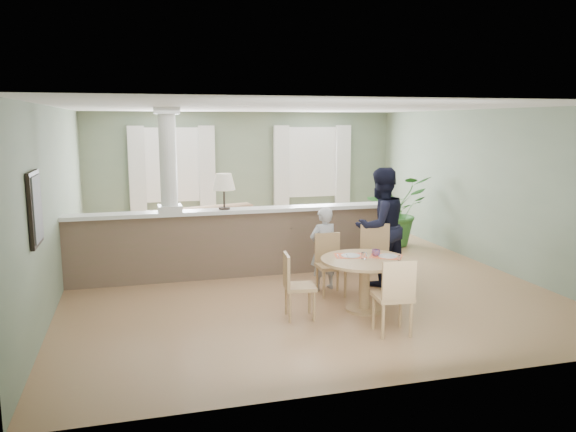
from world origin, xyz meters
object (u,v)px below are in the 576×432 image
object	(u,v)px
sofa	(209,230)
chair_near	(395,293)
chair_far_boy	(330,261)
child_person	(323,249)
chair_side	(295,283)
dining_table	(365,269)
man_person	(380,227)
houseplant	(395,210)
chair_far_man	(374,255)

from	to	relation	value
sofa	chair_near	bearing A→B (deg)	-88.51
chair_far_boy	child_person	xyz separation A→B (m)	(-0.02, 0.22, 0.14)
chair_side	dining_table	bearing A→B (deg)	-81.11
sofa	man_person	world-z (taller)	man_person
dining_table	chair_near	distance (m)	0.92
sofa	houseplant	xyz separation A→B (m)	(3.72, -0.38, 0.29)
chair_near	chair_side	size ratio (longest dim) A/B	1.10
chair_far_man	chair_side	size ratio (longest dim) A/B	1.18
dining_table	chair_side	xyz separation A→B (m)	(-0.98, -0.04, -0.10)
dining_table	child_person	xyz separation A→B (m)	(-0.22, 1.05, 0.06)
houseplant	chair_far_boy	bearing A→B (deg)	-130.72
chair_far_boy	chair_side	bearing A→B (deg)	-131.10
chair_far_boy	child_person	distance (m)	0.26
dining_table	chair_far_man	world-z (taller)	chair_far_man
chair_far_man	man_person	xyz separation A→B (m)	(0.23, 0.31, 0.35)
chair_near	chair_side	world-z (taller)	chair_near
houseplant	dining_table	xyz separation A→B (m)	(-2.17, -3.59, -0.15)
dining_table	child_person	bearing A→B (deg)	101.99
man_person	chair_side	bearing A→B (deg)	18.79
chair_far_man	sofa	bearing A→B (deg)	147.65
chair_far_man	man_person	bearing A→B (deg)	78.94
chair_side	man_person	distance (m)	2.08
houseplant	child_person	world-z (taller)	houseplant
dining_table	chair_far_boy	distance (m)	0.86
dining_table	chair_near	world-z (taller)	chair_near
houseplant	chair_side	bearing A→B (deg)	-130.95
sofa	houseplant	bearing A→B (deg)	-21.68
chair_far_boy	sofa	bearing A→B (deg)	113.79
dining_table	man_person	size ratio (longest dim) A/B	0.65
chair_near	man_person	bearing A→B (deg)	-104.38
chair_far_boy	man_person	world-z (taller)	man_person
child_person	man_person	bearing A→B (deg)	170.23
chair_far_boy	chair_near	size ratio (longest dim) A/B	0.95
sofa	chair_far_boy	bearing A→B (deg)	-82.66
chair_far_boy	child_person	world-z (taller)	child_person
houseplant	chair_far_man	bearing A→B (deg)	-121.10
child_person	chair_near	bearing A→B (deg)	83.89
chair_near	houseplant	bearing A→B (deg)	-110.50
houseplant	man_person	distance (m)	2.91
sofa	child_person	world-z (taller)	child_person
dining_table	child_person	distance (m)	1.08
chair_near	chair_far_boy	bearing A→B (deg)	-78.59
chair_far_boy	chair_side	distance (m)	1.17
chair_near	chair_side	distance (m)	1.30
chair_near	man_person	size ratio (longest dim) A/B	0.51
chair_far_man	man_person	size ratio (longest dim) A/B	0.55
chair_far_man	chair_side	bearing A→B (deg)	-125.36
dining_table	chair_side	bearing A→B (deg)	-177.58
dining_table	child_person	size ratio (longest dim) A/B	0.94
sofa	chair_near	size ratio (longest dim) A/B	3.07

